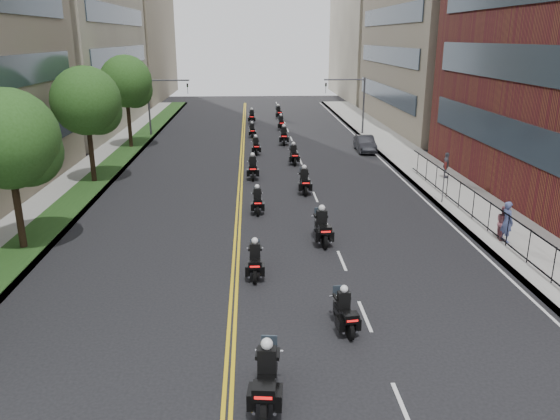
# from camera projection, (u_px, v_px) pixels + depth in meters

# --- Properties ---
(ground) EXTENTS (160.00, 160.00, 0.00)m
(ground) POSITION_uv_depth(u_px,v_px,m) (282.00, 413.00, 14.25)
(ground) COLOR black
(ground) RESTS_ON ground
(sidewalk_right) EXTENTS (4.00, 90.00, 0.15)m
(sidewalk_right) POSITION_uv_depth(u_px,v_px,m) (431.00, 174.00, 38.63)
(sidewalk_right) COLOR gray
(sidewalk_right) RESTS_ON ground
(sidewalk_left) EXTENTS (4.00, 90.00, 0.15)m
(sidewalk_left) POSITION_uv_depth(u_px,v_px,m) (87.00, 179.00, 37.39)
(sidewalk_left) COLOR gray
(sidewalk_left) RESTS_ON ground
(grass_strip) EXTENTS (2.00, 90.00, 0.04)m
(grass_strip) POSITION_uv_depth(u_px,v_px,m) (98.00, 177.00, 37.40)
(grass_strip) COLOR #1C3C16
(grass_strip) RESTS_ON sidewalk_left
(building_right_far) EXTENTS (15.00, 28.00, 26.00)m
(building_right_far) POSITION_uv_depth(u_px,v_px,m) (390.00, 13.00, 85.63)
(building_right_far) COLOR gray
(building_right_far) RESTS_ON ground
(building_left_far) EXTENTS (16.00, 28.00, 26.00)m
(building_left_far) POSITION_uv_depth(u_px,v_px,m) (109.00, 12.00, 83.39)
(building_left_far) COLOR gray
(building_left_far) RESTS_ON ground
(iron_fence) EXTENTS (0.05, 28.00, 1.50)m
(iron_fence) POSITION_uv_depth(u_px,v_px,m) (498.00, 223.00, 25.96)
(iron_fence) COLOR black
(iron_fence) RESTS_ON sidewalk_right
(street_trees) EXTENTS (4.40, 38.40, 7.98)m
(street_trees) POSITION_uv_depth(u_px,v_px,m) (61.00, 118.00, 29.82)
(street_trees) COLOR #332316
(street_trees) RESTS_ON ground
(traffic_signal_right) EXTENTS (4.09, 0.20, 5.60)m
(traffic_signal_right) POSITION_uv_depth(u_px,v_px,m) (354.00, 97.00, 53.58)
(traffic_signal_right) COLOR #3F3F44
(traffic_signal_right) RESTS_ON ground
(traffic_signal_left) EXTENTS (4.09, 0.20, 5.60)m
(traffic_signal_left) POSITION_uv_depth(u_px,v_px,m) (158.00, 98.00, 52.60)
(traffic_signal_left) COLOR #3F3F44
(traffic_signal_left) RESTS_ON ground
(motorcycle_0) EXTENTS (0.73, 2.55, 1.88)m
(motorcycle_0) POSITION_uv_depth(u_px,v_px,m) (267.00, 379.00, 14.39)
(motorcycle_0) COLOR black
(motorcycle_0) RESTS_ON ground
(motorcycle_1) EXTENTS (0.63, 2.11, 1.56)m
(motorcycle_1) POSITION_uv_depth(u_px,v_px,m) (344.00, 313.00, 18.13)
(motorcycle_1) COLOR black
(motorcycle_1) RESTS_ON ground
(motorcycle_2) EXTENTS (0.51, 2.22, 1.64)m
(motorcycle_2) POSITION_uv_depth(u_px,v_px,m) (255.00, 262.00, 22.18)
(motorcycle_2) COLOR black
(motorcycle_2) RESTS_ON ground
(motorcycle_3) EXTENTS (0.60, 2.51, 1.85)m
(motorcycle_3) POSITION_uv_depth(u_px,v_px,m) (322.00, 228.00, 25.78)
(motorcycle_3) COLOR black
(motorcycle_3) RESTS_ON ground
(motorcycle_4) EXTENTS (0.49, 2.15, 1.59)m
(motorcycle_4) POSITION_uv_depth(u_px,v_px,m) (257.00, 202.00, 30.32)
(motorcycle_4) COLOR black
(motorcycle_4) RESTS_ON ground
(motorcycle_5) EXTENTS (0.55, 2.40, 1.78)m
(motorcycle_5) POSITION_uv_depth(u_px,v_px,m) (304.00, 182.00, 34.11)
(motorcycle_5) COLOR black
(motorcycle_5) RESTS_ON ground
(motorcycle_6) EXTENTS (0.56, 2.43, 1.80)m
(motorcycle_6) POSITION_uv_depth(u_px,v_px,m) (253.00, 168.00, 37.58)
(motorcycle_6) COLOR black
(motorcycle_6) RESTS_ON ground
(motorcycle_7) EXTENTS (0.54, 2.32, 1.71)m
(motorcycle_7) POSITION_uv_depth(u_px,v_px,m) (294.00, 155.00, 41.87)
(motorcycle_7) COLOR black
(motorcycle_7) RESTS_ON ground
(motorcycle_8) EXTENTS (0.53, 2.21, 1.63)m
(motorcycle_8) POSITION_uv_depth(u_px,v_px,m) (256.00, 147.00, 45.41)
(motorcycle_8) COLOR black
(motorcycle_8) RESTS_ON ground
(motorcycle_9) EXTENTS (0.58, 2.48, 1.83)m
(motorcycle_9) POSITION_uv_depth(u_px,v_px,m) (284.00, 136.00, 49.57)
(motorcycle_9) COLOR black
(motorcycle_9) RESTS_ON ground
(motorcycle_10) EXTENTS (0.50, 2.09, 1.54)m
(motorcycle_10) POSITION_uv_depth(u_px,v_px,m) (252.00, 131.00, 53.13)
(motorcycle_10) COLOR black
(motorcycle_10) RESTS_ON ground
(motorcycle_11) EXTENTS (0.54, 2.31, 1.71)m
(motorcycle_11) POSITION_uv_depth(u_px,v_px,m) (281.00, 124.00, 57.25)
(motorcycle_11) COLOR black
(motorcycle_11) RESTS_ON ground
(motorcycle_12) EXTENTS (0.55, 2.37, 1.75)m
(motorcycle_12) POSITION_uv_depth(u_px,v_px,m) (252.00, 117.00, 61.69)
(motorcycle_12) COLOR black
(motorcycle_12) RESTS_ON ground
(motorcycle_13) EXTENTS (0.67, 2.34, 1.73)m
(motorcycle_13) POSITION_uv_depth(u_px,v_px,m) (278.00, 113.00, 65.13)
(motorcycle_13) COLOR black
(motorcycle_13) RESTS_ON ground
(parked_sedan) EXTENTS (1.50, 4.06, 1.33)m
(parked_sedan) POSITION_uv_depth(u_px,v_px,m) (365.00, 144.00, 46.49)
(parked_sedan) COLOR black
(parked_sedan) RESTS_ON ground
(pedestrian_a) EXTENTS (0.62, 0.80, 1.96)m
(pedestrian_a) POSITION_uv_depth(u_px,v_px,m) (507.00, 222.00, 25.47)
(pedestrian_a) COLOR #465181
(pedestrian_a) RESTS_ON sidewalk_right
(pedestrian_b) EXTENTS (0.70, 0.86, 1.64)m
(pedestrian_b) POSITION_uv_depth(u_px,v_px,m) (504.00, 223.00, 25.83)
(pedestrian_b) COLOR #894A53
(pedestrian_b) RESTS_ON sidewalk_right
(pedestrian_c) EXTENTS (0.72, 1.11, 1.75)m
(pedestrian_c) POSITION_uv_depth(u_px,v_px,m) (446.00, 165.00, 37.13)
(pedestrian_c) COLOR #47474F
(pedestrian_c) RESTS_ON sidewalk_right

